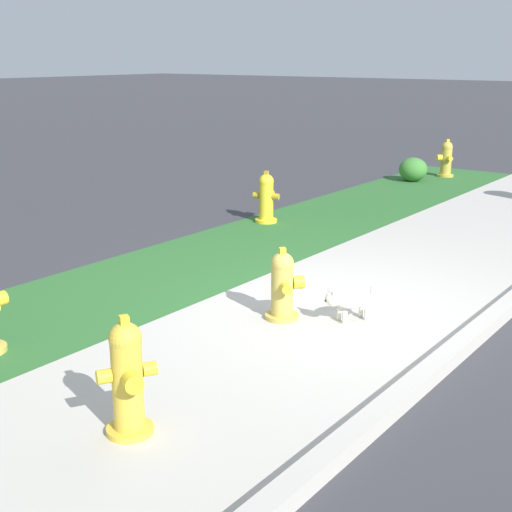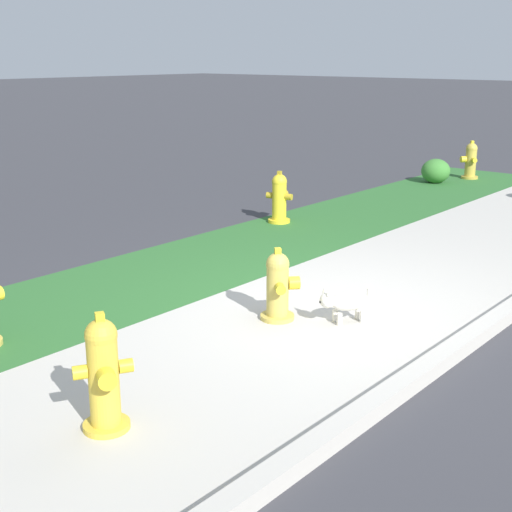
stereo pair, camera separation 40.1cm
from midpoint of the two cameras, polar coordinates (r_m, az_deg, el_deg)
The scene contains 10 objects.
ground_plane at distance 6.75m, azimuth 7.98°, elevation -4.61°, with size 120.00×120.00×0.00m, color #38383D.
sidewalk_pavement at distance 6.75m, azimuth 7.98°, elevation -4.57°, with size 18.00×2.42×0.01m, color #BCB7AD.
grass_verge at distance 8.02m, azimuth -5.10°, elevation -1.14°, with size 18.00×1.88×0.01m, color #2D662D.
street_curb at distance 6.19m, azimuth 18.19°, elevation -6.60°, with size 18.00×0.16×0.12m, color #BCB7AD.
fire_hydrant_by_grass_verge at distance 6.44m, azimuth 3.57°, elevation -2.44°, with size 0.35×0.35×0.68m.
fire_hydrant_far_end at distance 10.21m, azimuth 3.02°, elevation 4.65°, with size 0.37×0.39×0.75m.
fire_hydrant_at_driveway at distance 4.62m, azimuth -9.65°, elevation -9.38°, with size 0.37×0.35×0.81m.
fire_hydrant_near_corner at distance 14.55m, azimuth 17.56°, elevation 7.29°, with size 0.35×0.35×0.74m.
small_white_dog at distance 6.45m, azimuth 8.92°, elevation -3.66°, with size 0.45×0.35×0.36m.
shrub_bush_near_lamp at distance 13.90m, azimuth 14.99°, elevation 6.58°, with size 0.53×0.53×0.45m.
Camera 2 is at (-5.27, -3.47, 2.34)m, focal length 50.00 mm.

